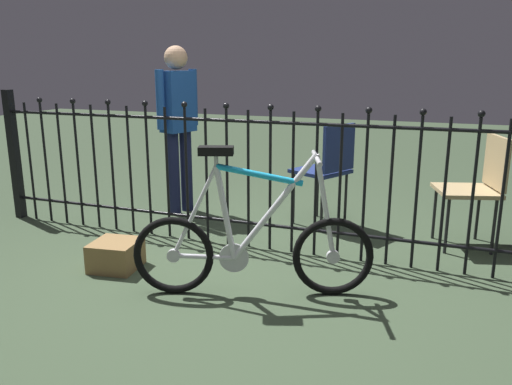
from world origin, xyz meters
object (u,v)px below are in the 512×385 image
object	(u,v)px
bicycle	(253,245)
chair_tan	(478,181)
person_visitor	(178,117)
chair_navy	(328,164)
display_crate	(116,255)

from	to	relation	value
bicycle	chair_tan	bearing A→B (deg)	46.81
bicycle	person_visitor	distance (m)	1.99
chair_navy	display_crate	xyz separation A→B (m)	(-1.14, -1.43, -0.45)
person_visitor	bicycle	bearing A→B (deg)	-48.46
chair_tan	chair_navy	bearing A→B (deg)	174.73
bicycle	person_visitor	size ratio (longest dim) A/B	0.91
display_crate	bicycle	bearing A→B (deg)	-2.63
chair_tan	display_crate	bearing A→B (deg)	-150.14
chair_navy	display_crate	distance (m)	1.88
chair_navy	person_visitor	world-z (taller)	person_visitor
bicycle	chair_navy	distance (m)	1.50
chair_navy	person_visitor	size ratio (longest dim) A/B	0.58
bicycle	display_crate	bearing A→B (deg)	177.37
chair_navy	person_visitor	distance (m)	1.43
bicycle	display_crate	distance (m)	1.04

